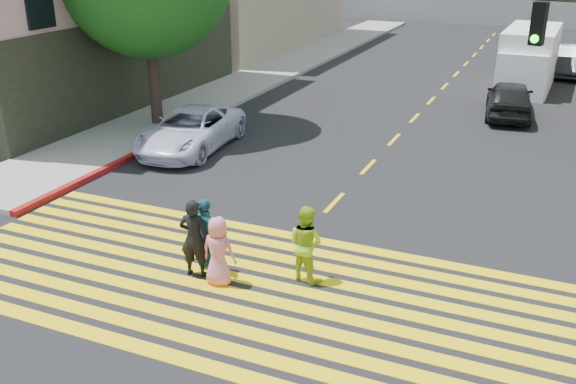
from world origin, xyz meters
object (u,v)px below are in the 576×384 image
Objects in this scene: dark_car_near at (510,99)px; dark_car_parked at (574,60)px; pedestrian_child at (218,251)px; pedestrian_extra at (206,235)px; white_sedan at (190,130)px; white_van at (528,61)px; pedestrian_man at (194,238)px; silver_car at (533,51)px; pedestrian_woman at (306,243)px.

dark_car_near is 0.92× the size of dark_car_parked.
pedestrian_child is 0.91× the size of pedestrian_extra.
white_van reaches higher than white_sedan.
pedestrian_extra is at bearing -124.74° from pedestrian_man.
silver_car is at bearing -81.42° from pedestrian_extra.
pedestrian_child is at bearing 71.97° from silver_car.
white_sedan is at bearing -121.92° from white_van.
pedestrian_man is at bearing 34.81° from pedestrian_woman.
pedestrian_child is 0.32× the size of dark_car_parked.
white_van reaches higher than pedestrian_extra.
silver_car is at bearing -99.38° from pedestrian_child.
pedestrian_woman reaches higher than pedestrian_child.
pedestrian_extra is at bearing 70.83° from silver_car.
white_sedan is 0.82× the size of white_van.
dark_car_near is 11.95m from silver_car.
pedestrian_man is at bearing 84.07° from pedestrian_extra.
white_van is at bearing -102.40° from pedestrian_child.
pedestrian_child is 25.50m from dark_car_parked.
dark_car_parked is at bearing -104.81° from pedestrian_child.
white_van is (4.58, 20.39, 0.47)m from pedestrian_extra.
white_sedan is 12.14m from dark_car_near.
pedestrian_man is 0.63m from pedestrian_child.
pedestrian_woman is 1.11× the size of pedestrian_child.
white_sedan is (-6.51, 6.31, -0.14)m from pedestrian_woman.
white_sedan is at bearing -28.31° from pedestrian_woman.
pedestrian_man is 2.22m from pedestrian_woman.
pedestrian_man reaches higher than pedestrian_child.
white_van is (2.60, 19.93, 0.46)m from pedestrian_woman.
dark_car_near is (4.50, 15.28, -0.12)m from pedestrian_man.
silver_car is at bearing 93.52° from white_van.
white_sedan is (-5.02, 7.15, -0.06)m from pedestrian_child.
silver_car is (0.01, 11.95, -0.01)m from dark_car_near.
pedestrian_child is 0.30× the size of silver_car.
pedestrian_child is (-1.49, -0.84, -0.08)m from pedestrian_woman.
pedestrian_extra reaches higher than dark_car_near.
pedestrian_woman reaches higher than dark_car_parked.
silver_car is (4.39, 26.96, -0.10)m from pedestrian_extra.
pedestrian_woman reaches higher than white_sedan.
dark_car_near reaches higher than white_sedan.
pedestrian_man reaches higher than silver_car.
pedestrian_child is 8.74m from white_sedan.
pedestrian_woman is at bearing -149.11° from pedestrian_extra.
dark_car_parked is (2.07, -2.56, 0.05)m from silver_car.
pedestrian_child is 0.63m from pedestrian_extra.
pedestrian_child is 0.35× the size of dark_car_near.
pedestrian_child is 27.62m from silver_car.
pedestrian_woman is 0.33× the size of silver_car.
pedestrian_child is at bearing 69.33° from dark_car_near.
white_van is (-1.88, -4.02, 0.52)m from dark_car_parked.
pedestrian_extra is 25.25m from dark_car_parked.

